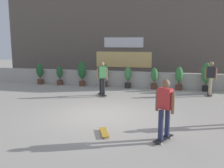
# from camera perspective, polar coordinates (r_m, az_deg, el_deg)

# --- Properties ---
(ground_plane) EXTENTS (48.00, 48.00, 0.00)m
(ground_plane) POSITION_cam_1_polar(r_m,az_deg,el_deg) (9.33, -2.15, -6.97)
(ground_plane) COLOR #A8A093
(planter_wall) EXTENTS (18.00, 0.40, 0.90)m
(planter_wall) POSITION_cam_1_polar(r_m,az_deg,el_deg) (14.97, 4.00, 1.12)
(planter_wall) COLOR #B2ADA3
(planter_wall) RESTS_ON ground
(building_backdrop) EXTENTS (20.00, 2.08, 6.50)m
(building_backdrop) POSITION_cam_1_polar(r_m,az_deg,el_deg) (18.77, 6.15, 11.37)
(building_backdrop) COLOR #60564C
(building_backdrop) RESTS_ON ground
(potted_plant_0) EXTENTS (0.42, 0.42, 1.31)m
(potted_plant_0) POSITION_cam_1_polar(r_m,az_deg,el_deg) (16.41, -16.12, 2.49)
(potted_plant_0) COLOR brown
(potted_plant_0) RESTS_ON ground
(potted_plant_1) EXTENTS (0.36, 0.36, 1.19)m
(potted_plant_1) POSITION_cam_1_polar(r_m,az_deg,el_deg) (15.81, -11.86, 2.02)
(potted_plant_1) COLOR brown
(potted_plant_1) RESTS_ON ground
(potted_plant_2) EXTENTS (0.51, 0.51, 1.49)m
(potted_plant_2) POSITION_cam_1_polar(r_m,az_deg,el_deg) (15.21, -6.85, 2.78)
(potted_plant_2) COLOR brown
(potted_plant_2) RESTS_ON ground
(potted_plant_3) EXTENTS (0.46, 0.46, 1.39)m
(potted_plant_3) POSITION_cam_1_polar(r_m,az_deg,el_deg) (14.80, -1.78, 2.37)
(potted_plant_3) COLOR brown
(potted_plant_3) RESTS_ON ground
(potted_plant_4) EXTENTS (0.38, 0.38, 1.22)m
(potted_plant_4) POSITION_cam_1_polar(r_m,az_deg,el_deg) (14.51, 3.65, 1.65)
(potted_plant_4) COLOR #2D2823
(potted_plant_4) RESTS_ON ground
(potted_plant_5) EXTENTS (0.38, 0.38, 1.22)m
(potted_plant_5) POSITION_cam_1_polar(r_m,az_deg,el_deg) (14.33, 9.60, 1.45)
(potted_plant_5) COLOR brown
(potted_plant_5) RESTS_ON ground
(potted_plant_6) EXTENTS (0.41, 0.41, 1.29)m
(potted_plant_6) POSITION_cam_1_polar(r_m,az_deg,el_deg) (14.30, 15.00, 1.48)
(potted_plant_6) COLOR brown
(potted_plant_6) RESTS_ON ground
(potted_plant_7) EXTENTS (0.54, 0.54, 1.56)m
(potted_plant_7) POSITION_cam_1_polar(r_m,az_deg,el_deg) (14.39, 20.74, 2.01)
(potted_plant_7) COLOR black
(potted_plant_7) RESTS_ON ground
(skater_far_left) EXTENTS (0.65, 0.76, 1.70)m
(skater_far_left) POSITION_cam_1_polar(r_m,az_deg,el_deg) (12.31, -2.26, 1.59)
(skater_far_left) COLOR black
(skater_far_left) RESTS_ON ground
(skater_mid_plaza) EXTENTS (0.56, 0.82, 1.70)m
(skater_mid_plaza) POSITION_cam_1_polar(r_m,az_deg,el_deg) (13.33, 21.54, 1.54)
(skater_mid_plaza) COLOR black
(skater_mid_plaza) RESTS_ON ground
(skater_by_wall_right) EXTENTS (0.54, 0.80, 1.70)m
(skater_by_wall_right) POSITION_cam_1_polar(r_m,az_deg,el_deg) (6.84, 11.92, -5.20)
(skater_by_wall_right) COLOR black
(skater_by_wall_right) RESTS_ON ground
(skateboard_near_camera) EXTENTS (0.50, 0.81, 0.08)m
(skateboard_near_camera) POSITION_cam_1_polar(r_m,az_deg,el_deg) (7.43, -1.81, -10.91)
(skateboard_near_camera) COLOR #BF8C26
(skateboard_near_camera) RESTS_ON ground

